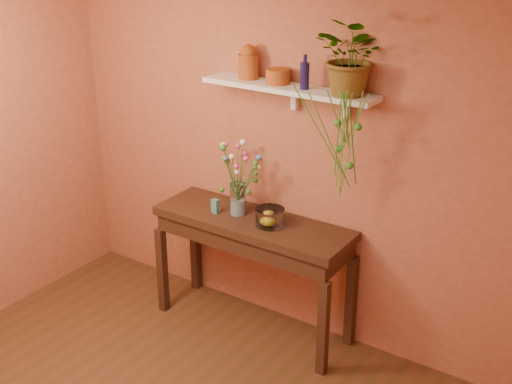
{
  "coord_description": "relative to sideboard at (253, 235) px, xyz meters",
  "views": [
    {
      "loc": [
        2.36,
        -1.97,
        3.03
      ],
      "look_at": [
        0.0,
        1.55,
        1.25
      ],
      "focal_mm": 46.74,
      "sensor_mm": 36.0,
      "label": 1
    }
  ],
  "objects": [
    {
      "name": "plant_fronds",
      "position": [
        0.72,
        -0.01,
        0.9
      ],
      "size": [
        0.5,
        0.37,
        0.77
      ],
      "color": "#317E21",
      "rests_on": "wall_shelf"
    },
    {
      "name": "blue_bottle",
      "position": [
        0.34,
        0.12,
        1.23
      ],
      "size": [
        0.07,
        0.07,
        0.23
      ],
      "color": "#18123F",
      "rests_on": "wall_shelf"
    },
    {
      "name": "wall_shelf",
      "position": [
        0.21,
        0.14,
        1.12
      ],
      "size": [
        1.3,
        0.24,
        0.19
      ],
      "color": "white",
      "rests_on": "room"
    },
    {
      "name": "bouquet",
      "position": [
        -0.14,
        0.03,
        0.53
      ],
      "size": [
        0.37,
        0.29,
        0.45
      ],
      "color": "#386B28",
      "rests_on": "glass_vase"
    },
    {
      "name": "glass_bowl",
      "position": [
        0.16,
        -0.02,
        0.2
      ],
      "size": [
        0.21,
        0.21,
        0.13
      ],
      "color": "white",
      "rests_on": "sideboard"
    },
    {
      "name": "sideboard",
      "position": [
        0.0,
        0.0,
        0.0
      ],
      "size": [
        1.54,
        0.49,
        0.93
      ],
      "color": "#3D2117",
      "rests_on": "ground"
    },
    {
      "name": "terracotta_pot",
      "position": [
        0.11,
        0.15,
        1.19
      ],
      "size": [
        0.2,
        0.2,
        0.1
      ],
      "primitive_type": "cylinder",
      "rotation": [
        0.0,
        0.0,
        0.26
      ],
      "color": "#994118",
      "rests_on": "wall_shelf"
    },
    {
      "name": "glass_vase",
      "position": [
        -0.14,
        0.01,
        0.24
      ],
      "size": [
        0.12,
        0.12,
        0.25
      ],
      "color": "white",
      "rests_on": "sideboard"
    },
    {
      "name": "carton",
      "position": [
        -0.29,
        -0.07,
        0.19
      ],
      "size": [
        0.06,
        0.05,
        0.11
      ],
      "primitive_type": "cube",
      "rotation": [
        0.0,
        0.0,
        -0.08
      ],
      "color": "#336680",
      "rests_on": "sideboard"
    },
    {
      "name": "spider_plant",
      "position": [
        0.68,
        0.14,
        1.39
      ],
      "size": [
        0.54,
        0.5,
        0.5
      ],
      "primitive_type": "imported",
      "rotation": [
        0.0,
        0.0,
        -0.27
      ],
      "color": "#317E21",
      "rests_on": "wall_shelf"
    },
    {
      "name": "room",
      "position": [
        0.15,
        -1.73,
        0.55
      ],
      "size": [
        4.04,
        4.04,
        2.7
      ],
      "color": "#552F1C",
      "rests_on": "ground"
    },
    {
      "name": "terracotta_jug",
      "position": [
        -0.14,
        0.16,
        1.26
      ],
      "size": [
        0.15,
        0.15,
        0.24
      ],
      "color": "#994118",
      "rests_on": "wall_shelf"
    },
    {
      "name": "lemon",
      "position": [
        0.15,
        -0.02,
        0.18
      ],
      "size": [
        0.07,
        0.07,
        0.07
      ],
      "primitive_type": "sphere",
      "color": "yellow",
      "rests_on": "glass_bowl"
    }
  ]
}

